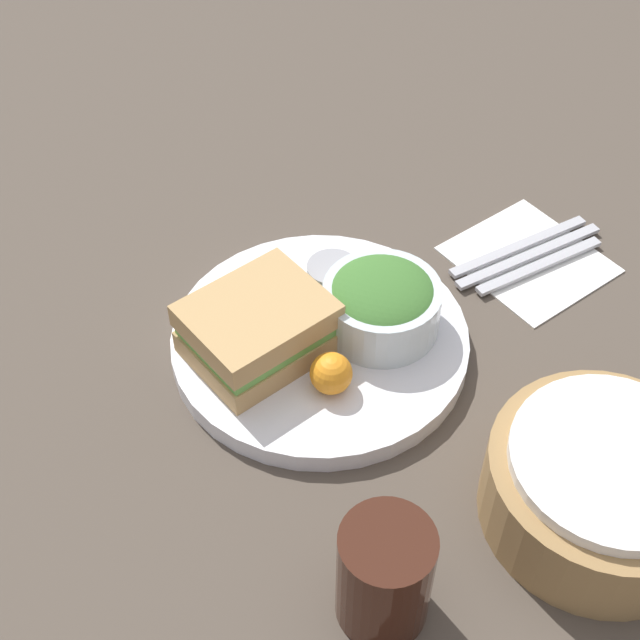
# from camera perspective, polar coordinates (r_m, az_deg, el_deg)

# --- Properties ---
(ground_plane) EXTENTS (4.00, 4.00, 0.00)m
(ground_plane) POSITION_cam_1_polar(r_m,az_deg,el_deg) (0.89, 0.00, -1.84)
(ground_plane) COLOR #4C4238
(plate) EXTENTS (0.29, 0.29, 0.02)m
(plate) POSITION_cam_1_polar(r_m,az_deg,el_deg) (0.89, 0.00, -1.37)
(plate) COLOR silver
(plate) RESTS_ON ground_plane
(sandwich) EXTENTS (0.13, 0.11, 0.06)m
(sandwich) POSITION_cam_1_polar(r_m,az_deg,el_deg) (0.84, -4.00, -0.55)
(sandwich) COLOR tan
(sandwich) RESTS_ON plate
(salad_bowl) EXTENTS (0.12, 0.12, 0.06)m
(salad_bowl) POSITION_cam_1_polar(r_m,az_deg,el_deg) (0.86, 3.97, 1.13)
(salad_bowl) COLOR silver
(salad_bowl) RESTS_ON plate
(dressing_cup) EXTENTS (0.05, 0.05, 0.03)m
(dressing_cup) POSITION_cam_1_polar(r_m,az_deg,el_deg) (0.91, 0.81, 2.79)
(dressing_cup) COLOR #99999E
(dressing_cup) RESTS_ON plate
(orange_wedge) EXTENTS (0.04, 0.04, 0.04)m
(orange_wedge) POSITION_cam_1_polar(r_m,az_deg,el_deg) (0.82, 0.72, -3.43)
(orange_wedge) COLOR orange
(orange_wedge) RESTS_ON plate
(drink_glass) EXTENTS (0.07, 0.07, 0.10)m
(drink_glass) POSITION_cam_1_polar(r_m,az_deg,el_deg) (0.70, 4.14, -16.00)
(drink_glass) COLOR #38190F
(drink_glass) RESTS_ON ground_plane
(bread_basket) EXTENTS (0.20, 0.20, 0.08)m
(bread_basket) POSITION_cam_1_polar(r_m,az_deg,el_deg) (0.78, 17.65, -10.09)
(bread_basket) COLOR #997547
(bread_basket) RESTS_ON ground_plane
(napkin) EXTENTS (0.14, 0.15, 0.00)m
(napkin) POSITION_cam_1_polar(r_m,az_deg,el_deg) (1.01, 13.20, 3.83)
(napkin) COLOR white
(napkin) RESTS_ON ground_plane
(fork) EXTENTS (0.18, 0.04, 0.01)m
(fork) POSITION_cam_1_polar(r_m,az_deg,el_deg) (1.02, 12.62, 4.62)
(fork) COLOR #B2B2B7
(fork) RESTS_ON napkin
(knife) EXTENTS (0.19, 0.04, 0.01)m
(knife) POSITION_cam_1_polar(r_m,az_deg,el_deg) (1.01, 13.24, 4.01)
(knife) COLOR #B2B2B7
(knife) RESTS_ON napkin
(spoon) EXTENTS (0.16, 0.03, 0.01)m
(spoon) POSITION_cam_1_polar(r_m,az_deg,el_deg) (1.00, 13.88, 3.39)
(spoon) COLOR #B2B2B7
(spoon) RESTS_ON napkin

